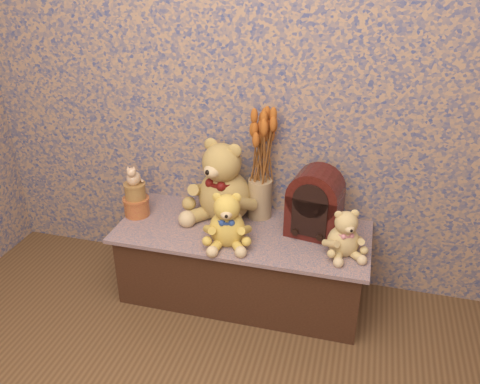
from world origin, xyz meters
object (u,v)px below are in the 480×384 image
object	(u,v)px
ceramic_vase	(260,198)
teddy_small	(344,230)
teddy_large	(224,177)
biscuit_tin_lower	(137,206)
teddy_medium	(227,216)
cathedral_radio	(315,202)
cat_figurine	(133,174)

from	to	relation	value
ceramic_vase	teddy_small	bearing A→B (deg)	-28.10
teddy_large	biscuit_tin_lower	distance (m)	0.50
teddy_medium	biscuit_tin_lower	world-z (taller)	teddy_medium
teddy_small	cathedral_radio	bearing A→B (deg)	112.73
teddy_large	biscuit_tin_lower	bearing A→B (deg)	-147.77
teddy_medium	cat_figurine	world-z (taller)	cat_figurine
teddy_small	cat_figurine	distance (m)	1.10
teddy_medium	teddy_small	distance (m)	0.55
cathedral_radio	ceramic_vase	distance (m)	0.32
teddy_large	ceramic_vase	distance (m)	0.22
biscuit_tin_lower	cat_figurine	size ratio (longest dim) A/B	1.15
teddy_medium	teddy_small	xyz separation A→B (m)	(0.55, 0.05, -0.02)
teddy_large	cathedral_radio	world-z (taller)	teddy_large
biscuit_tin_lower	teddy_small	bearing A→B (deg)	-4.49
cathedral_radio	biscuit_tin_lower	bearing A→B (deg)	-167.86
cathedral_radio	teddy_small	bearing A→B (deg)	-33.99
cathedral_radio	cat_figurine	world-z (taller)	cathedral_radio
teddy_small	ceramic_vase	distance (m)	0.51
cat_figurine	biscuit_tin_lower	bearing A→B (deg)	0.00
teddy_large	teddy_medium	bearing A→B (deg)	-51.72
teddy_medium	biscuit_tin_lower	bearing A→B (deg)	151.65
teddy_medium	ceramic_vase	bearing A→B (deg)	58.62
teddy_small	teddy_medium	bearing A→B (deg)	160.81
cathedral_radio	cat_figurine	xyz separation A→B (m)	(-0.93, -0.06, 0.06)
ceramic_vase	biscuit_tin_lower	size ratio (longest dim) A/B	1.58
teddy_large	cat_figurine	size ratio (longest dim) A/B	3.99
biscuit_tin_lower	teddy_medium	bearing A→B (deg)	-14.29
ceramic_vase	cat_figurine	size ratio (longest dim) A/B	1.82
teddy_medium	teddy_large	bearing A→B (deg)	95.14
biscuit_tin_lower	cat_figurine	world-z (taller)	cat_figurine
teddy_small	biscuit_tin_lower	xyz separation A→B (m)	(-1.09, 0.09, -0.08)
teddy_small	biscuit_tin_lower	distance (m)	1.09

